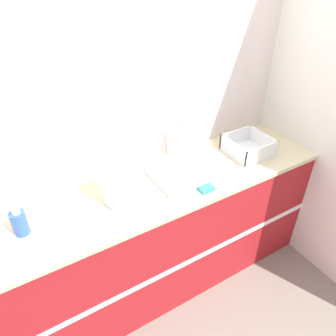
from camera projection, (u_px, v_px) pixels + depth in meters
ground_plane at (170, 311)px, 2.34m from camera, size 12.00×12.00×0.00m
wall_back at (120, 114)px, 2.01m from camera, size 4.84×0.06×2.60m
wall_right at (300, 91)px, 2.32m from camera, size 0.06×2.56×2.60m
counter_cabinet at (149, 241)px, 2.27m from camera, size 2.46×0.59×0.93m
sink at (190, 167)px, 2.16m from camera, size 0.55×0.38×0.27m
paper_towel_roll at (114, 184)px, 1.82m from camera, size 0.13×0.13×0.26m
dish_rack at (248, 148)px, 2.31m from camera, size 0.28×0.28×0.12m
bottle_blue at (19, 222)px, 1.66m from camera, size 0.08×0.08×0.17m
sponge at (207, 189)px, 1.98m from camera, size 0.09×0.06×0.02m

